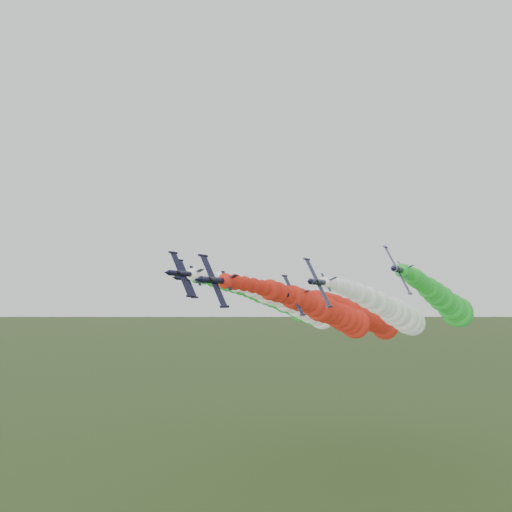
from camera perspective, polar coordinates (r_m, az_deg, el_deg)
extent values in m
cylinder|color=black|center=(71.74, -4.72, -2.79)|extent=(1.26, 7.69, 1.26)
cone|color=black|center=(67.89, -6.67, -2.67)|extent=(1.14, 1.54, 1.14)
cone|color=black|center=(75.36, -3.09, -2.89)|extent=(1.14, 0.77, 1.14)
ellipsoid|color=black|center=(70.12, -5.22, -2.62)|extent=(0.77, 1.61, 0.86)
cube|color=black|center=(71.65, -4.87, -2.83)|extent=(3.72, 1.62, 7.40)
cylinder|color=black|center=(72.80, -6.07, 0.05)|extent=(0.50, 2.22, 0.50)
cylinder|color=black|center=(70.71, -3.62, -5.80)|extent=(0.50, 2.22, 0.50)
cube|color=black|center=(74.13, -2.84, -2.52)|extent=(1.82, 1.28, 0.98)
cube|color=black|center=(74.49, -3.36, -2.82)|extent=(1.51, 0.94, 2.95)
sphere|color=red|center=(74.32, -3.54, -2.86)|extent=(2.35, 2.35, 2.35)
sphere|color=red|center=(76.96, -2.41, -2.99)|extent=(2.50, 2.50, 2.50)
sphere|color=red|center=(79.61, -1.34, -3.18)|extent=(2.45, 2.45, 2.45)
sphere|color=red|center=(82.27, -0.32, -3.39)|extent=(2.59, 2.59, 2.59)
sphere|color=red|center=(84.94, 0.65, -3.63)|extent=(2.70, 2.70, 2.70)
sphere|color=red|center=(87.62, 1.58, -3.88)|extent=(3.73, 3.73, 3.73)
sphere|color=red|center=(90.31, 2.48, -4.15)|extent=(3.77, 3.77, 3.77)
sphere|color=red|center=(93.02, 3.34, -4.42)|extent=(3.61, 3.61, 3.61)
sphere|color=red|center=(95.73, 4.17, -4.70)|extent=(4.60, 4.60, 4.60)
sphere|color=red|center=(98.45, 4.98, -4.98)|extent=(4.63, 4.63, 4.63)
sphere|color=red|center=(101.19, 5.75, -5.27)|extent=(4.21, 4.21, 4.21)
sphere|color=red|center=(103.93, 6.51, -5.56)|extent=(4.98, 4.98, 4.98)
sphere|color=red|center=(106.68, 7.24, -5.85)|extent=(5.92, 5.92, 5.92)
sphere|color=red|center=(109.45, 7.95, -6.14)|extent=(5.73, 5.73, 5.73)
sphere|color=red|center=(112.22, 8.64, -6.43)|extent=(5.34, 5.34, 5.34)
sphere|color=red|center=(115.01, 9.31, -6.72)|extent=(5.81, 5.81, 5.81)
sphere|color=red|center=(117.80, 9.97, -7.01)|extent=(6.28, 6.28, 6.28)
sphere|color=red|center=(120.61, 10.61, -7.29)|extent=(6.44, 6.44, 6.44)
sphere|color=red|center=(123.42, 11.24, -7.58)|extent=(7.17, 7.17, 7.17)
cylinder|color=black|center=(84.26, -8.35, -2.01)|extent=(1.26, 7.69, 1.26)
cone|color=black|center=(80.57, -10.17, -1.87)|extent=(1.14, 1.54, 1.14)
cone|color=black|center=(87.75, -6.81, -2.13)|extent=(1.14, 0.77, 1.14)
ellipsoid|color=black|center=(82.69, -8.84, -1.85)|extent=(0.77, 1.61, 0.86)
cube|color=black|center=(84.19, -8.48, -2.05)|extent=(3.72, 1.62, 7.40)
cylinder|color=black|center=(85.47, -9.45, 0.40)|extent=(0.50, 2.22, 0.50)
cylinder|color=black|center=(83.09, -7.48, -4.56)|extent=(0.50, 2.22, 0.50)
cube|color=black|center=(86.50, -6.65, -1.81)|extent=(1.82, 1.28, 0.98)
cube|color=black|center=(86.90, -7.08, -2.07)|extent=(1.51, 0.94, 2.95)
sphere|color=white|center=(86.75, -7.24, -2.10)|extent=(2.20, 2.20, 2.20)
sphere|color=white|center=(89.28, -6.16, -2.24)|extent=(2.45, 2.45, 2.45)
sphere|color=white|center=(91.82, -5.13, -2.42)|extent=(2.23, 2.23, 2.23)
sphere|color=white|center=(94.38, -4.14, -2.64)|extent=(2.74, 2.74, 2.74)
sphere|color=white|center=(96.94, -3.18, -2.87)|extent=(2.83, 2.83, 2.83)
sphere|color=white|center=(99.52, -2.26, -3.11)|extent=(3.71, 3.71, 3.71)
sphere|color=white|center=(102.11, -1.37, -3.37)|extent=(3.22, 3.22, 3.22)
sphere|color=white|center=(104.71, -0.51, -3.64)|extent=(3.91, 3.91, 3.91)
sphere|color=white|center=(107.32, 0.32, -3.91)|extent=(4.04, 4.04, 4.04)
sphere|color=white|center=(109.94, 1.13, -4.18)|extent=(4.92, 4.92, 4.92)
sphere|color=white|center=(112.57, 1.92, -4.46)|extent=(4.81, 4.81, 4.81)
sphere|color=white|center=(115.21, 2.69, -4.75)|extent=(4.73, 4.73, 4.73)
sphere|color=white|center=(117.86, 3.43, -5.03)|extent=(5.53, 5.53, 5.53)
sphere|color=white|center=(120.52, 4.16, -5.32)|extent=(5.19, 5.19, 5.19)
sphere|color=white|center=(123.19, 4.87, -5.61)|extent=(6.12, 6.12, 6.12)
sphere|color=white|center=(125.88, 5.56, -5.89)|extent=(6.29, 6.29, 6.29)
sphere|color=white|center=(128.57, 6.24, -6.18)|extent=(6.76, 6.76, 6.76)
sphere|color=white|center=(131.28, 6.91, -6.46)|extent=(6.58, 6.58, 6.58)
sphere|color=white|center=(133.99, 7.56, -6.75)|extent=(7.28, 7.28, 7.28)
cylinder|color=black|center=(78.07, 7.20, -2.98)|extent=(1.26, 7.69, 1.26)
cone|color=black|center=(73.81, 6.06, -2.89)|extent=(1.14, 1.54, 1.14)
cone|color=black|center=(82.05, 8.15, -3.05)|extent=(1.14, 0.77, 1.14)
ellipsoid|color=black|center=(76.36, 7.00, -2.83)|extent=(0.77, 1.61, 0.86)
cube|color=black|center=(77.95, 7.08, -3.02)|extent=(3.72, 1.62, 7.40)
cylinder|color=black|center=(78.75, 5.81, -0.37)|extent=(0.50, 2.22, 0.50)
cylinder|color=black|center=(77.36, 8.38, -5.72)|extent=(0.50, 2.22, 0.50)
cube|color=black|center=(80.90, 8.53, -2.72)|extent=(1.82, 1.28, 0.98)
cube|color=black|center=(81.12, 8.02, -2.99)|extent=(1.51, 0.94, 2.95)
sphere|color=white|center=(80.91, 7.89, -3.03)|extent=(1.98, 1.98, 1.98)
sphere|color=white|center=(83.78, 8.54, -3.14)|extent=(2.15, 2.15, 2.15)
sphere|color=white|center=(86.66, 9.18, -3.29)|extent=(2.54, 2.54, 2.54)
sphere|color=white|center=(89.53, 9.79, -3.48)|extent=(2.85, 2.85, 2.85)
sphere|color=white|center=(92.41, 10.39, -3.69)|extent=(3.17, 3.17, 3.17)
sphere|color=white|center=(95.29, 10.96, -3.91)|extent=(3.19, 3.19, 3.19)
sphere|color=white|center=(98.17, 11.53, -4.15)|extent=(3.87, 3.87, 3.87)
sphere|color=white|center=(101.05, 12.07, -4.39)|extent=(3.45, 3.45, 3.45)
sphere|color=white|center=(103.94, 12.61, -4.64)|extent=(4.49, 4.49, 4.49)
sphere|color=white|center=(106.83, 13.13, -4.90)|extent=(3.81, 3.81, 3.81)
sphere|color=white|center=(109.72, 13.64, -5.16)|extent=(4.91, 4.91, 4.91)
sphere|color=white|center=(112.62, 14.14, -5.42)|extent=(4.83, 4.83, 4.83)
sphere|color=white|center=(115.52, 14.63, -5.68)|extent=(4.80, 4.80, 4.80)
sphere|color=white|center=(118.43, 15.11, -5.95)|extent=(5.76, 5.76, 5.76)
sphere|color=white|center=(121.35, 15.59, -6.21)|extent=(6.45, 6.45, 6.45)
sphere|color=white|center=(124.27, 16.05, -6.48)|extent=(5.45, 5.45, 5.45)
sphere|color=white|center=(127.19, 16.51, -6.74)|extent=(6.72, 6.72, 6.72)
sphere|color=white|center=(130.13, 16.97, -7.01)|extent=(7.01, 7.01, 7.01)
sphere|color=white|center=(133.07, 17.42, -7.27)|extent=(6.52, 6.52, 6.52)
cylinder|color=black|center=(98.62, -7.78, -2.53)|extent=(1.26, 7.69, 1.26)
cone|color=black|center=(94.90, -9.30, -2.43)|extent=(1.14, 1.54, 1.14)
cone|color=black|center=(102.13, -6.47, -2.61)|extent=(1.14, 0.77, 1.14)
ellipsoid|color=black|center=(97.04, -8.19, -2.40)|extent=(0.77, 1.61, 0.86)
cube|color=black|center=(98.54, -7.89, -2.56)|extent=(3.72, 1.62, 7.40)
cylinder|color=black|center=(99.77, -8.73, -0.46)|extent=(0.50, 2.22, 0.50)
cylinder|color=black|center=(97.48, -7.03, -4.71)|extent=(0.50, 2.22, 0.50)
cube|color=black|center=(100.88, -6.34, -2.34)|extent=(1.82, 1.28, 0.98)
cube|color=black|center=(101.27, -6.70, -2.56)|extent=(1.51, 0.94, 2.95)
sphere|color=green|center=(101.12, -6.84, -2.59)|extent=(1.98, 1.98, 1.98)
sphere|color=green|center=(103.66, -5.92, -2.70)|extent=(2.14, 2.14, 2.14)
sphere|color=green|center=(106.21, -5.04, -2.84)|extent=(2.60, 2.60, 2.60)
sphere|color=green|center=(108.77, -4.18, -3.02)|extent=(3.06, 3.06, 3.06)
sphere|color=green|center=(111.34, -3.35, -3.21)|extent=(3.40, 3.40, 3.40)
sphere|color=green|center=(113.91, -2.54, -3.42)|extent=(3.42, 3.42, 3.42)
sphere|color=green|center=(116.49, -1.75, -3.64)|extent=(3.60, 3.60, 3.60)
sphere|color=green|center=(119.08, -0.98, -3.87)|extent=(3.76, 3.76, 3.76)
sphere|color=green|center=(121.68, -0.24, -4.10)|extent=(4.19, 4.19, 4.19)
sphere|color=green|center=(124.28, 0.49, -4.34)|extent=(4.67, 4.67, 4.67)
sphere|color=green|center=(126.90, 1.20, -4.59)|extent=(4.67, 4.67, 4.67)
sphere|color=green|center=(129.52, 1.90, -4.84)|extent=(4.89, 4.89, 4.89)
sphere|color=green|center=(132.15, 2.58, -5.09)|extent=(4.93, 4.93, 4.93)
sphere|color=green|center=(134.79, 3.25, -5.35)|extent=(5.53, 5.53, 5.53)
sphere|color=green|center=(137.44, 3.90, -5.60)|extent=(5.19, 5.19, 5.19)
sphere|color=green|center=(140.09, 4.54, -5.86)|extent=(5.67, 5.67, 5.67)
sphere|color=green|center=(142.76, 5.17, -6.12)|extent=(6.89, 6.89, 6.89)
sphere|color=green|center=(145.44, 5.79, -6.38)|extent=(6.26, 6.26, 6.26)
sphere|color=green|center=(148.12, 6.40, -6.64)|extent=(6.65, 6.65, 6.65)
cylinder|color=black|center=(81.19, 15.96, -1.51)|extent=(1.26, 7.69, 1.26)
cone|color=black|center=(76.74, 15.37, -1.34)|extent=(1.14, 1.54, 1.14)
cone|color=black|center=(85.31, 16.46, -1.64)|extent=(1.14, 0.77, 1.14)
ellipsoid|color=black|center=(79.46, 15.96, -1.33)|extent=(0.77, 1.61, 0.86)
cube|color=black|center=(81.04, 15.86, -1.54)|extent=(3.72, 1.62, 7.40)
cylinder|color=black|center=(81.65, 14.55, 1.00)|extent=(0.50, 2.22, 0.50)
cylinder|color=black|center=(80.63, 17.19, -4.11)|extent=(0.50, 2.22, 0.50)
cube|color=black|center=(84.26, 16.94, -1.30)|extent=(1.82, 1.28, 0.98)
cube|color=black|center=(84.37, 16.43, -1.57)|extent=(1.51, 0.94, 2.95)
sphere|color=green|center=(84.13, 16.32, -1.60)|extent=(2.31, 2.31, 2.31)
sphere|color=green|center=(87.11, 16.67, -1.75)|extent=(2.50, 2.50, 2.50)
sphere|color=green|center=(90.08, 17.02, -1.94)|extent=(2.37, 2.37, 2.37)
sphere|color=green|center=(93.05, 17.36, -2.16)|extent=(3.10, 3.10, 3.10)
sphere|color=green|center=(96.01, 17.71, -2.40)|extent=(3.42, 3.42, 3.42)
sphere|color=green|center=(98.98, 18.05, -2.65)|extent=(3.46, 3.46, 3.46)
sphere|color=green|center=(101.94, 18.39, -2.91)|extent=(3.43, 3.43, 3.43)
sphere|color=green|center=(104.91, 18.72, -3.18)|extent=(3.54, 3.54, 3.54)
sphere|color=green|center=(107.87, 19.06, -3.45)|extent=(4.37, 4.37, 4.37)
sphere|color=green|center=(110.84, 19.39, -3.72)|extent=(4.43, 4.43, 4.43)
sphere|color=green|center=(113.81, 19.72, -4.00)|extent=(5.01, 5.01, 5.01)
sphere|color=green|center=(116.79, 20.06, -4.28)|extent=(4.53, 4.53, 4.53)
sphere|color=green|center=(119.76, 20.39, -4.56)|extent=(5.59, 5.59, 5.59)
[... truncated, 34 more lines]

